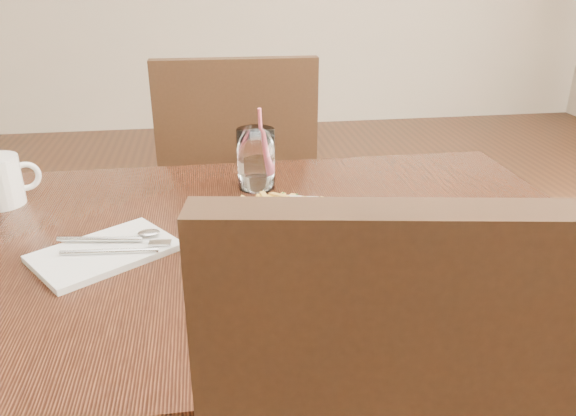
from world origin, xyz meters
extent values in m
cube|color=black|center=(0.00, 0.00, 0.73)|extent=(1.20, 0.80, 0.04)
cylinder|color=black|center=(-0.55, 0.35, 0.35)|extent=(0.05, 0.05, 0.71)
cylinder|color=black|center=(0.55, 0.35, 0.35)|extent=(0.05, 0.05, 0.71)
cube|color=black|center=(0.00, 0.83, 0.45)|extent=(0.45, 0.45, 0.04)
cube|color=black|center=(0.00, 0.63, 0.72)|extent=(0.44, 0.05, 0.48)
cylinder|color=black|center=(0.20, 1.02, 0.22)|extent=(0.04, 0.04, 0.43)
cylinder|color=black|center=(-0.18, 1.03, 0.22)|extent=(0.04, 0.04, 0.43)
cylinder|color=black|center=(0.19, 0.64, 0.22)|extent=(0.04, 0.04, 0.43)
cylinder|color=black|center=(-0.19, 0.65, 0.22)|extent=(0.04, 0.04, 0.43)
torus|color=black|center=(0.04, -0.04, 0.76)|extent=(0.32, 0.32, 0.01)
ellipsoid|color=beige|center=(0.04, -0.04, 0.82)|extent=(0.18, 0.15, 0.03)
cube|color=silver|center=(-0.26, -0.03, 0.76)|extent=(0.26, 0.24, 0.01)
cylinder|color=white|center=(0.02, 0.24, 0.81)|extent=(0.08, 0.08, 0.13)
cylinder|color=white|center=(0.02, 0.24, 0.77)|extent=(0.07, 0.07, 0.03)
cylinder|color=#F65D75|center=(0.03, 0.24, 0.84)|extent=(0.02, 0.04, 0.17)
torus|color=white|center=(-0.44, 0.24, 0.80)|extent=(0.06, 0.04, 0.06)
camera|label=1|loc=(-0.08, -0.87, 1.19)|focal=35.00mm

